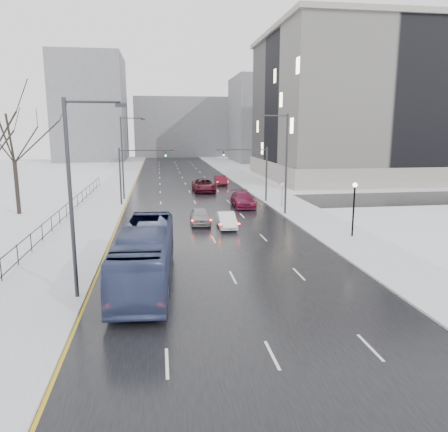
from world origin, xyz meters
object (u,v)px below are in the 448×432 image
tree_park_e (20,215)px  bus (145,255)px  streetlight_l_near (75,190)px  mast_signal_left (130,169)px  mast_signal_right (258,168)px  no_uturn_sign (282,187)px  sedan_right_far (243,199)px  sedan_right_cross (204,185)px  sedan_right_distant (221,180)px  streetlight_l_far (124,154)px  sedan_center_near (200,216)px  streetlight_r_mid (284,159)px  lamppost_r_mid (354,202)px  sedan_right_near (226,220)px

tree_park_e → bus: size_ratio=1.16×
streetlight_l_near → mast_signal_left: (0.84, 28.00, -1.51)m
mast_signal_right → mast_signal_left: bearing=180.0°
no_uturn_sign → sedan_right_far: (-4.14, 1.11, -1.45)m
sedan_right_cross → sedan_right_distant: bearing=62.8°
bus → streetlight_l_far: bearing=99.6°
mast_signal_left → no_uturn_sign: bearing=-13.6°
mast_signal_left → sedan_center_near: bearing=-58.3°
no_uturn_sign → tree_park_e: bearing=180.0°
streetlight_r_mid → no_uturn_sign: streetlight_r_mid is taller
sedan_center_near → mast_signal_right: bearing=56.4°
lamppost_r_mid → no_uturn_sign: size_ratio=1.59×
streetlight_r_mid → sedan_right_near: 9.61m
streetlight_l_far → mast_signal_right: size_ratio=1.54×
bus → sedan_center_near: (4.47, 15.15, -0.88)m
streetlight_r_mid → sedan_right_near: (-6.55, -5.05, -4.89)m
sedan_right_distant → sedan_right_near: bearing=-97.7°
streetlight_l_near → streetlight_l_far: 32.00m
streetlight_r_mid → sedan_right_cross: 19.22m
mast_signal_right → streetlight_l_far: bearing=165.5°
lamppost_r_mid → tree_park_e: bearing=154.4°
mast_signal_right → mast_signal_left: size_ratio=1.00×
streetlight_l_near → sedan_right_far: 28.77m
sedan_right_far → bus: bearing=-112.4°
streetlight_l_near → streetlight_l_far: size_ratio=1.00×
tree_park_e → sedan_right_distant: 31.16m
mast_signal_left → sedan_right_near: size_ratio=1.56×
sedan_right_near → sedan_right_far: sedan_right_far is taller
streetlight_r_mid → mast_signal_left: (-15.49, 8.00, -1.51)m
sedan_right_cross → streetlight_l_near: bearing=-106.5°
streetlight_r_mid → streetlight_l_far: same height
tree_park_e → mast_signal_left: size_ratio=2.08×
no_uturn_sign → bus: bearing=-122.5°
sedan_center_near → mast_signal_left: bearing=123.4°
mast_signal_left → sedan_right_cross: bearing=45.9°
lamppost_r_mid → bus: size_ratio=0.37×
streetlight_l_far → sedan_right_cross: streetlight_l_far is taller
mast_signal_right → no_uturn_sign: (1.87, -4.00, -1.81)m
streetlight_r_mid → bus: bearing=-125.8°
sedan_right_distant → sedan_right_cross: bearing=-116.4°
no_uturn_sign → sedan_right_near: 11.91m
streetlight_l_near → sedan_right_cross: 39.19m
sedan_right_cross → no_uturn_sign: bearing=-63.3°
sedan_right_cross → sedan_right_far: size_ratio=1.10×
mast_signal_right → sedan_right_distant: size_ratio=1.46×
bus → sedan_right_distant: 43.91m
sedan_right_cross → streetlight_l_far: bearing=-152.6°
streetlight_l_near → sedan_right_cross: (10.13, 37.57, -4.72)m
sedan_right_near → tree_park_e: bearing=156.4°
tree_park_e → sedan_right_cross: 24.32m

